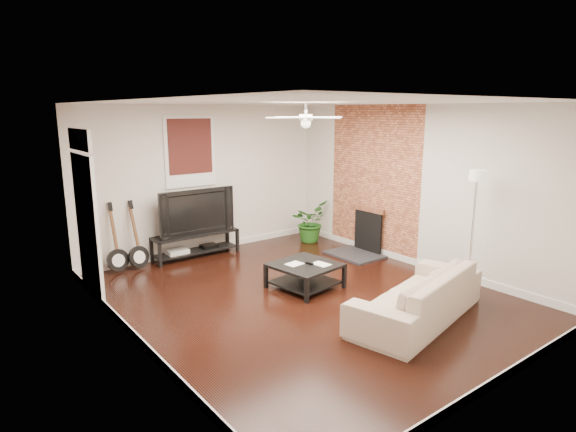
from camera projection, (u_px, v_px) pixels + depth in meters
name	position (u px, v px, depth m)	size (l,w,h in m)	color
room	(305.00, 204.00, 6.77)	(5.01, 6.01, 2.81)	black
brick_accent	(373.00, 180.00, 9.02)	(0.02, 2.20, 2.80)	brown
fireplace	(361.00, 231.00, 9.06)	(0.80, 1.10, 0.92)	black
window_back	(190.00, 152.00, 8.78)	(1.00, 0.06, 1.30)	#3E1111
door_left	(88.00, 214.00, 6.82)	(0.08, 1.00, 2.50)	white
tv_stand	(196.00, 245.00, 8.97)	(1.64, 0.44, 0.46)	black
tv	(194.00, 211.00, 8.84)	(1.47, 0.19, 0.84)	black
coffee_table	(305.00, 276.00, 7.39)	(0.91, 0.91, 0.38)	black
sofa	(417.00, 294.00, 6.26)	(2.30, 0.90, 0.67)	#BDA58D
floor_lamp	(472.00, 233.00, 7.00)	(0.31, 0.31, 1.87)	silver
potted_plant	(309.00, 222.00, 9.98)	(0.76, 0.66, 0.85)	#215B1A
guitar_left	(116.00, 238.00, 7.99)	(0.37, 0.26, 1.21)	black
guitar_right	(137.00, 235.00, 8.18)	(0.37, 0.26, 1.21)	black
ceiling_fan	(306.00, 117.00, 6.51)	(1.24, 1.24, 0.32)	white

